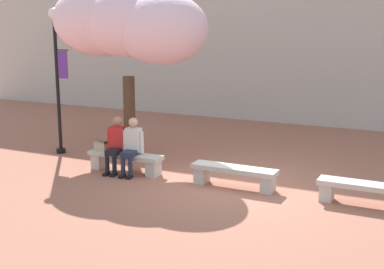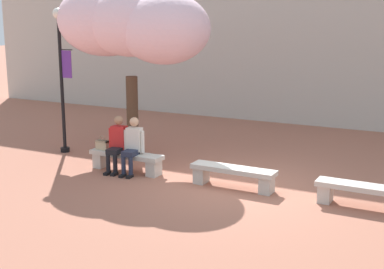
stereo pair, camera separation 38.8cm
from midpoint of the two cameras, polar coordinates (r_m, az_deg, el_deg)
name	(u,v)px [view 2 (the right image)]	position (r m, az deg, el deg)	size (l,w,h in m)	color
ground_plane	(233,188)	(11.34, 5.37, -5.68)	(100.00, 100.00, 0.00)	#9E604C
building_facade	(341,4)	(19.73, 16.14, 13.25)	(28.00, 4.00, 7.95)	#B7B2A8
stone_bench_west_end	(126,159)	(12.46, -6.12, -2.58)	(1.84, 0.45, 0.45)	#BCB7AD
stone_bench_near_west	(233,174)	(11.25, 5.40, -4.20)	(1.84, 0.45, 0.45)	#BCB7AD
stone_bench_center	(366,193)	(10.59, 19.04, -5.90)	(1.84, 0.45, 0.45)	#BCB7AD
person_seated_left	(117,142)	(12.43, -7.08, -0.76)	(0.51, 0.71, 1.29)	black
person_seated_right	(133,144)	(12.20, -5.43, -0.97)	(0.51, 0.71, 1.29)	black
handbag	(102,144)	(12.74, -8.69, -1.04)	(0.30, 0.15, 0.34)	tan
cherry_tree_main	(130,24)	(13.73, -5.85, 11.67)	(4.25, 2.47, 4.37)	#473323
lamp_post_with_banner	(61,67)	(14.23, -13.02, 7.03)	(0.54, 0.28, 3.75)	black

